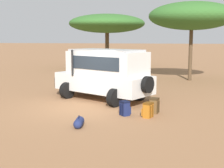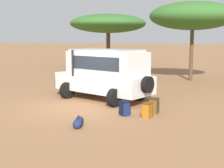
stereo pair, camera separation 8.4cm
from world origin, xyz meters
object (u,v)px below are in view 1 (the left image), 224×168
safari_vehicle (105,73)px  backpack_cluster_center (148,110)px  backpack_beside_front_wheel (154,106)px  duffel_bag_low_black_case (79,122)px  backpack_near_rear_wheel (125,108)px  acacia_tree_far_left (107,24)px  acacia_tree_left_mid (192,16)px

safari_vehicle → backpack_cluster_center: bearing=-51.9°
backpack_beside_front_wheel → duffel_bag_low_black_case: bearing=-133.8°
backpack_beside_front_wheel → backpack_cluster_center: size_ratio=1.07×
backpack_beside_front_wheel → safari_vehicle: bearing=137.8°
backpack_beside_front_wheel → backpack_near_rear_wheel: bearing=-150.6°
backpack_cluster_center → duffel_bag_low_black_case: backpack_cluster_center is taller
backpack_beside_front_wheel → backpack_cluster_center: 0.75m
acacia_tree_far_left → acacia_tree_left_mid: 11.09m
backpack_cluster_center → acacia_tree_left_mid: 11.95m
acacia_tree_far_left → backpack_near_rear_wheel: bearing=-75.2°
backpack_cluster_center → backpack_near_rear_wheel: (-0.90, 0.12, -0.00)m
safari_vehicle → acacia_tree_far_left: 16.55m
safari_vehicle → backpack_near_rear_wheel: safari_vehicle is taller
acacia_tree_far_left → acacia_tree_left_mid: size_ratio=1.36×
backpack_beside_front_wheel → backpack_near_rear_wheel: (-1.08, -0.61, -0.02)m
safari_vehicle → backpack_cluster_center: size_ratio=9.27×
safari_vehicle → backpack_near_rear_wheel: size_ratio=9.31×
safari_vehicle → backpack_beside_front_wheel: 3.61m
backpack_cluster_center → backpack_near_rear_wheel: size_ratio=1.00×
safari_vehicle → backpack_beside_front_wheel: safari_vehicle is taller
safari_vehicle → backpack_near_rear_wheel: bearing=-63.0°
acacia_tree_far_left → acacia_tree_left_mid: bearing=-45.5°
backpack_cluster_center → acacia_tree_far_left: bearing=107.2°
duffel_bag_low_black_case → backpack_beside_front_wheel: bearing=46.2°
backpack_near_rear_wheel → acacia_tree_left_mid: (2.81, 10.91, 4.19)m
backpack_beside_front_wheel → backpack_cluster_center: backpack_beside_front_wheel is taller
backpack_cluster_center → backpack_beside_front_wheel: bearing=76.1°
safari_vehicle → acacia_tree_far_left: bearing=102.3°
safari_vehicle → backpack_beside_front_wheel: size_ratio=8.71×
duffel_bag_low_black_case → acacia_tree_far_left: size_ratio=0.10×
backpack_near_rear_wheel → acacia_tree_left_mid: acacia_tree_left_mid is taller
acacia_tree_far_left → duffel_bag_low_black_case: bearing=-79.9°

